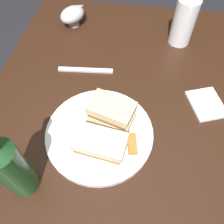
% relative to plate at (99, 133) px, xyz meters
% --- Properties ---
extents(ground_plane, '(6.00, 6.00, 0.00)m').
position_rel_plate_xyz_m(ground_plane, '(0.12, -0.05, -0.75)').
color(ground_plane, black).
extents(dining_table, '(1.04, 0.83, 0.74)m').
position_rel_plate_xyz_m(dining_table, '(0.12, -0.05, -0.38)').
color(dining_table, black).
rests_on(dining_table, ground).
extents(plate, '(0.29, 0.29, 0.02)m').
position_rel_plate_xyz_m(plate, '(0.00, 0.00, 0.00)').
color(plate, white).
rests_on(plate, dining_table).
extents(sandwich_half_left, '(0.09, 0.13, 0.06)m').
position_rel_plate_xyz_m(sandwich_half_left, '(-0.05, -0.01, 0.04)').
color(sandwich_half_left, beige).
rests_on(sandwich_half_left, plate).
extents(sandwich_half_right, '(0.10, 0.13, 0.06)m').
position_rel_plate_xyz_m(sandwich_half_right, '(0.05, -0.03, 0.04)').
color(sandwich_half_right, beige).
rests_on(sandwich_half_right, plate).
extents(potato_wedge_front, '(0.04, 0.04, 0.02)m').
position_rel_plate_xyz_m(potato_wedge_front, '(-0.03, -0.05, 0.02)').
color(potato_wedge_front, '#AD702D').
rests_on(potato_wedge_front, plate).
extents(potato_wedge_middle, '(0.04, 0.04, 0.02)m').
position_rel_plate_xyz_m(potato_wedge_middle, '(-0.03, -0.04, 0.02)').
color(potato_wedge_middle, gold).
rests_on(potato_wedge_middle, plate).
extents(potato_wedge_back, '(0.06, 0.03, 0.02)m').
position_rel_plate_xyz_m(potato_wedge_back, '(-0.03, -0.09, 0.02)').
color(potato_wedge_back, '#AD702D').
rests_on(potato_wedge_back, plate).
extents(pint_glass, '(0.08, 0.08, 0.16)m').
position_rel_plate_xyz_m(pint_glass, '(0.43, -0.21, 0.06)').
color(pint_glass, white).
rests_on(pint_glass, dining_table).
extents(gravy_boat, '(0.12, 0.12, 0.07)m').
position_rel_plate_xyz_m(gravy_boat, '(0.47, 0.19, 0.03)').
color(gravy_boat, '#B7B7BC').
rests_on(gravy_boat, dining_table).
extents(cider_bottle, '(0.07, 0.07, 0.26)m').
position_rel_plate_xyz_m(cider_bottle, '(-0.16, 0.15, 0.10)').
color(cider_bottle, '#19421E').
rests_on(cider_bottle, dining_table).
extents(napkin, '(0.13, 0.12, 0.01)m').
position_rel_plate_xyz_m(napkin, '(0.15, -0.29, -0.00)').
color(napkin, white).
rests_on(napkin, dining_table).
extents(fork, '(0.03, 0.18, 0.01)m').
position_rel_plate_xyz_m(fork, '(0.23, 0.09, -0.00)').
color(fork, silver).
rests_on(fork, dining_table).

